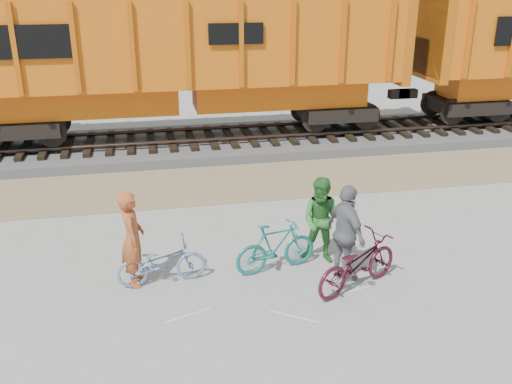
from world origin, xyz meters
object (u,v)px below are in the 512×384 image
bicycle_blue (162,262)px  hopper_car_center (184,57)px  person_woman (346,233)px  person_man (322,221)px  bicycle_teal (276,247)px  bicycle_maroon (357,263)px  person_solo (132,239)px

bicycle_blue → hopper_car_center: bearing=-13.7°
hopper_car_center → person_woman: 9.58m
bicycle_blue → person_woman: 3.51m
hopper_car_center → person_man: 8.82m
bicycle_blue → bicycle_teal: bearing=-93.9°
person_man → bicycle_blue: bearing=-148.2°
bicycle_maroon → person_man: 1.27m
hopper_car_center → person_solo: (-1.75, -8.49, -2.08)m
bicycle_maroon → person_solo: 4.18m
bicycle_blue → person_solo: size_ratio=0.90×
bicycle_blue → bicycle_maroon: 3.65m
person_woman → hopper_car_center: bearing=-0.1°
bicycle_blue → person_woman: person_woman is taller
bicycle_maroon → person_woman: size_ratio=1.03×
hopper_car_center → person_solo: hopper_car_center is taller
person_solo → person_woman: person_woman is taller
person_man → person_solo: bearing=-150.4°
hopper_car_center → bicycle_teal: (0.97, -8.53, -2.50)m
bicycle_teal → person_solo: 2.75m
bicycle_maroon → person_solo: person_solo is taller
bicycle_blue → bicycle_maroon: bicycle_maroon is taller
bicycle_teal → person_woman: 1.41m
bicycle_maroon → person_man: (-0.31, 1.17, 0.38)m
hopper_car_center → person_woman: size_ratio=7.34×
hopper_car_center → bicycle_maroon: hopper_car_center is taller
bicycle_maroon → person_solo: size_ratio=1.06×
person_solo → person_man: (3.72, 0.16, -0.04)m
bicycle_teal → bicycle_maroon: (1.31, -0.97, 0.01)m
bicycle_maroon → person_solo: bearing=49.6°
hopper_car_center → bicycle_blue: hopper_car_center is taller
bicycle_teal → bicycle_blue: bearing=79.3°
bicycle_blue → person_solo: (-0.50, 0.10, 0.49)m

